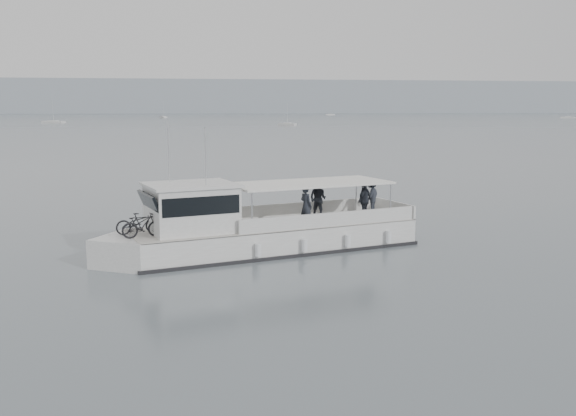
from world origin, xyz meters
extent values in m
plane|color=#50585F|center=(0.00, 0.00, 0.00)|extent=(1400.00, 1400.00, 0.00)
cube|color=#939EA8|center=(0.00, 560.00, 14.00)|extent=(1400.00, 90.00, 28.00)
cube|color=white|center=(-3.19, 2.93, 0.41)|extent=(11.19, 5.82, 1.17)
cube|color=white|center=(-8.38, 1.41, 0.41)|extent=(2.81, 2.81, 1.17)
cube|color=beige|center=(-3.19, 2.93, 0.99)|extent=(11.19, 5.82, 0.05)
cube|color=black|center=(-3.19, 2.93, 0.05)|extent=(11.39, 5.97, 0.16)
cube|color=white|center=(-2.03, 4.72, 1.26)|extent=(6.94, 2.12, 0.54)
cube|color=white|center=(-1.24, 2.06, 1.26)|extent=(6.94, 2.12, 0.54)
cube|color=white|center=(1.95, 4.45, 1.26)|extent=(0.90, 2.79, 0.54)
cube|color=white|center=(-6.30, 2.02, 1.80)|extent=(3.45, 3.15, 1.62)
cube|color=black|center=(-7.64, 1.62, 1.94)|extent=(1.12, 2.30, 1.04)
cube|color=black|center=(-6.30, 2.02, 2.07)|extent=(3.29, 3.13, 0.63)
cube|color=white|center=(-6.30, 2.02, 2.66)|extent=(3.68, 3.37, 0.09)
cube|color=white|center=(-1.81, 3.34, 2.48)|extent=(6.64, 4.32, 0.07)
cylinder|color=silver|center=(-4.22, 1.32, 1.73)|extent=(0.07, 0.07, 1.49)
cylinder|color=silver|center=(-4.93, 3.74, 1.73)|extent=(0.07, 0.07, 1.49)
cylinder|color=silver|center=(1.31, 2.94, 1.73)|extent=(0.07, 0.07, 1.49)
cylinder|color=silver|center=(0.60, 5.36, 1.73)|extent=(0.07, 0.07, 1.49)
cylinder|color=silver|center=(-7.05, 2.64, 3.83)|extent=(0.03, 0.03, 2.34)
cylinder|color=silver|center=(-5.78, 1.51, 3.65)|extent=(0.03, 0.03, 1.98)
cylinder|color=white|center=(-4.04, 1.03, 0.45)|extent=(0.27, 0.27, 0.45)
cylinder|color=white|center=(-2.31, 1.54, 0.45)|extent=(0.27, 0.27, 0.45)
cylinder|color=white|center=(-0.58, 2.05, 0.45)|extent=(0.27, 0.27, 0.45)
cylinder|color=white|center=(1.15, 2.56, 0.45)|extent=(0.27, 0.27, 0.45)
imported|color=black|center=(-8.13, 1.85, 1.40)|extent=(1.63, 0.95, 0.81)
imported|color=black|center=(-7.93, 1.16, 1.42)|extent=(1.48, 0.79, 0.86)
imported|color=#292D37|center=(-2.10, 2.41, 1.75)|extent=(0.59, 0.66, 1.51)
imported|color=#292D37|center=(-1.29, 4.15, 1.75)|extent=(0.93, 0.92, 1.51)
imported|color=#292D37|center=(0.42, 3.43, 1.75)|extent=(0.89, 0.89, 1.51)
imported|color=#292D37|center=(1.03, 4.55, 1.75)|extent=(1.04, 1.12, 1.51)
cube|color=white|center=(87.32, 394.46, 0.30)|extent=(6.32, 2.95, 0.75)
cube|color=white|center=(87.32, 394.46, 0.62)|extent=(2.38, 2.04, 0.45)
cube|color=white|center=(176.13, 266.87, 0.30)|extent=(7.09, 4.71, 0.75)
cube|color=white|center=(176.13, 266.87, 0.62)|extent=(2.94, 2.69, 0.45)
cylinder|color=silver|center=(176.13, 266.87, 4.33)|extent=(0.08, 0.08, 7.47)
cube|color=white|center=(23.02, 166.31, 0.30)|extent=(5.19, 4.85, 0.75)
cube|color=white|center=(23.02, 166.31, 0.62)|extent=(2.41, 2.38, 0.45)
cylinder|color=silver|center=(23.02, 166.31, 3.56)|extent=(0.08, 0.08, 5.93)
cube|color=white|center=(-50.34, 206.33, 0.30)|extent=(8.47, 6.28, 0.75)
cube|color=white|center=(-50.34, 206.33, 0.62)|extent=(3.63, 3.41, 0.45)
cylinder|color=silver|center=(-50.34, 206.33, 5.12)|extent=(0.08, 0.08, 9.04)
cube|color=white|center=(-17.01, 302.06, 0.30)|extent=(4.41, 7.22, 0.75)
cube|color=white|center=(-17.01, 302.06, 0.62)|extent=(2.63, 2.92, 0.45)
cylinder|color=silver|center=(-17.01, 302.06, 4.39)|extent=(0.08, 0.08, 7.57)
camera|label=1|loc=(-6.42, -20.58, 5.36)|focal=40.00mm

